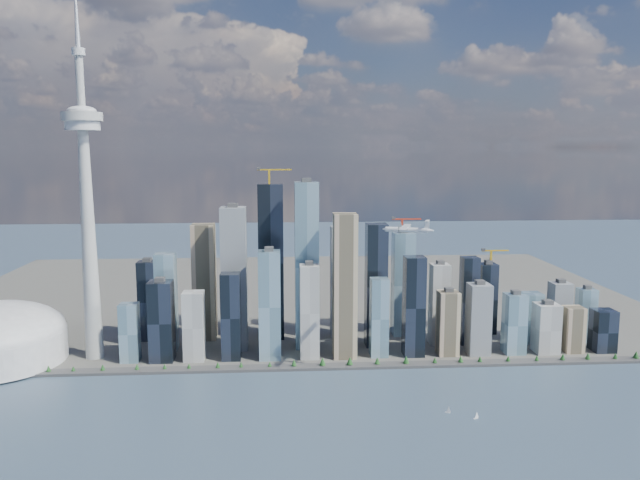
{
  "coord_description": "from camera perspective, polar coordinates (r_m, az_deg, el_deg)",
  "views": [
    {
      "loc": [
        -24.08,
        -600.65,
        312.25
      ],
      "look_at": [
        32.12,
        260.0,
        183.67
      ],
      "focal_mm": 35.0,
      "sensor_mm": 36.0,
      "label": 1
    }
  ],
  "objects": [
    {
      "name": "ground",
      "position": [
        677.39,
        -1.35,
        -18.97
      ],
      "size": [
        4000.0,
        4000.0,
        0.0
      ],
      "primitive_type": "plane",
      "color": "#34465B",
      "rests_on": "ground"
    },
    {
      "name": "seawall",
      "position": [
        905.78,
        -2.03,
        -11.56
      ],
      "size": [
        1100.0,
        22.0,
        4.0
      ],
      "primitive_type": "cube",
      "color": "#383838",
      "rests_on": "ground"
    },
    {
      "name": "land",
      "position": [
        1337.48,
        -2.61,
        -4.96
      ],
      "size": [
        1400.0,
        900.0,
        3.0
      ],
      "primitive_type": "cube",
      "color": "#4C4C47",
      "rests_on": "ground"
    },
    {
      "name": "shoreline_trees",
      "position": [
        903.48,
        -2.03,
        -11.15
      ],
      "size": [
        960.53,
        7.2,
        8.8
      ],
      "color": "#3F2D1E",
      "rests_on": "seawall"
    },
    {
      "name": "skyscraper_cluster",
      "position": [
        967.84,
        1.33,
        -5.0
      ],
      "size": [
        736.0,
        142.0,
        278.06
      ],
      "color": "black",
      "rests_on": "land"
    },
    {
      "name": "needle_tower",
      "position": [
        954.6,
        -20.56,
        3.35
      ],
      "size": [
        56.0,
        56.0,
        550.5
      ],
      "color": "#ABABA6",
      "rests_on": "land"
    },
    {
      "name": "airplane",
      "position": [
        793.45,
        8.01,
        0.99
      ],
      "size": [
        63.48,
        56.76,
        15.88
      ],
      "rotation": [
        0.0,
        0.0,
        -0.33
      ],
      "color": "silver",
      "rests_on": "ground"
    },
    {
      "name": "sailboat_west",
      "position": [
        773.87,
        14.11,
        -15.35
      ],
      "size": [
        6.51,
        3.28,
        9.07
      ],
      "rotation": [
        0.0,
        0.0,
        0.29
      ],
      "color": "silver",
      "rests_on": "ground"
    },
    {
      "name": "sailboat_east",
      "position": [
        781.36,
        11.65,
        -15.01
      ],
      "size": [
        6.71,
        4.13,
        9.59
      ],
      "rotation": [
        0.0,
        0.0,
        -0.42
      ],
      "color": "silver",
      "rests_on": "ground"
    }
  ]
}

